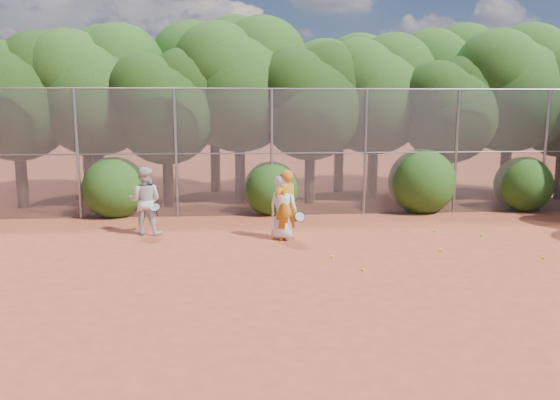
{
  "coord_description": "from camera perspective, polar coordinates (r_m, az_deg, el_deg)",
  "views": [
    {
      "loc": [
        -2.03,
        -11.2,
        3.48
      ],
      "look_at": [
        -1.0,
        2.5,
        1.1
      ],
      "focal_mm": 35.0,
      "sensor_mm": 36.0,
      "label": 1
    }
  ],
  "objects": [
    {
      "name": "bush_2",
      "position": [
        18.67,
        14.6,
        2.18
      ],
      "size": [
        2.2,
        2.2,
        2.2
      ],
      "primitive_type": "sphere",
      "color": "#1E4310",
      "rests_on": "ground"
    },
    {
      "name": "tree_9",
      "position": [
        22.84,
        -19.69,
        11.41
      ],
      "size": [
        4.83,
        4.2,
        6.62
      ],
      "color": "black",
      "rests_on": "ground"
    },
    {
      "name": "tree_3",
      "position": [
        20.07,
        -4.12,
        12.41
      ],
      "size": [
        4.89,
        4.26,
        6.7
      ],
      "color": "black",
      "rests_on": "ground"
    },
    {
      "name": "ball_1",
      "position": [
        15.72,
        20.25,
        -3.46
      ],
      "size": [
        0.07,
        0.07,
        0.07
      ],
      "primitive_type": "sphere",
      "color": "#AED426",
      "rests_on": "ground"
    },
    {
      "name": "ball_5",
      "position": [
        15.89,
        15.89,
        -3.09
      ],
      "size": [
        0.07,
        0.07,
        0.07
      ],
      "primitive_type": "sphere",
      "color": "#AED426",
      "rests_on": "ground"
    },
    {
      "name": "tree_2",
      "position": [
        19.19,
        -11.72,
        9.93
      ],
      "size": [
        3.99,
        3.47,
        5.47
      ],
      "color": "black",
      "rests_on": "ground"
    },
    {
      "name": "ground",
      "position": [
        11.91,
        5.75,
        -7.22
      ],
      "size": [
        80.0,
        80.0,
        0.0
      ],
      "primitive_type": "plane",
      "color": "#9F3E24",
      "rests_on": "ground"
    },
    {
      "name": "bush_0",
      "position": [
        18.12,
        -16.92,
        1.53
      ],
      "size": [
        2.0,
        2.0,
        2.0
      ],
      "primitive_type": "sphere",
      "color": "#1E4310",
      "rests_on": "ground"
    },
    {
      "name": "bush_3",
      "position": [
        20.09,
        24.08,
        1.73
      ],
      "size": [
        1.9,
        1.9,
        1.9
      ],
      "primitive_type": "sphere",
      "color": "#1E4310",
      "rests_on": "ground"
    },
    {
      "name": "tree_1",
      "position": [
        20.36,
        -18.62,
        11.25
      ],
      "size": [
        4.64,
        4.03,
        6.35
      ],
      "color": "black",
      "rests_on": "ground"
    },
    {
      "name": "tree_4",
      "position": [
        19.61,
        3.33,
        10.62
      ],
      "size": [
        4.19,
        3.64,
        5.73
      ],
      "color": "black",
      "rests_on": "ground"
    },
    {
      "name": "tree_11",
      "position": [
        22.24,
        6.43,
        11.52
      ],
      "size": [
        4.64,
        4.03,
        6.35
      ],
      "color": "black",
      "rests_on": "ground"
    },
    {
      "name": "ball_4",
      "position": [
        12.75,
        5.47,
        -5.9
      ],
      "size": [
        0.07,
        0.07,
        0.07
      ],
      "primitive_type": "sphere",
      "color": "#AED426",
      "rests_on": "ground"
    },
    {
      "name": "bush_1",
      "position": [
        17.72,
        -0.92,
        1.45
      ],
      "size": [
        1.8,
        1.8,
        1.8
      ],
      "primitive_type": "sphere",
      "color": "#1E4310",
      "rests_on": "ground"
    },
    {
      "name": "tree_6",
      "position": [
        20.68,
        17.45,
        9.35
      ],
      "size": [
        3.86,
        3.36,
        5.29
      ],
      "color": "black",
      "rests_on": "ground"
    },
    {
      "name": "tree_12",
      "position": [
        24.06,
        17.01,
        11.86
      ],
      "size": [
        5.02,
        4.37,
        6.88
      ],
      "color": "black",
      "rests_on": "ground"
    },
    {
      "name": "ball_2",
      "position": [
        11.85,
        8.64,
        -7.2
      ],
      "size": [
        0.07,
        0.07,
        0.07
      ],
      "primitive_type": "sphere",
      "color": "#AED426",
      "rests_on": "ground"
    },
    {
      "name": "tree_5",
      "position": [
        20.88,
        10.0,
        11.23
      ],
      "size": [
        4.51,
        3.92,
        6.17
      ],
      "color": "black",
      "rests_on": "ground"
    },
    {
      "name": "ball_0",
      "position": [
        13.81,
        16.44,
        -5.04
      ],
      "size": [
        0.07,
        0.07,
        0.07
      ],
      "primitive_type": "sphere",
      "color": "#AED426",
      "rests_on": "ground"
    },
    {
      "name": "tree_7",
      "position": [
        22.28,
        23.1,
        11.11
      ],
      "size": [
        4.77,
        4.14,
        6.53
      ],
      "color": "black",
      "rests_on": "ground"
    },
    {
      "name": "tree_0",
      "position": [
        20.63,
        -25.79,
        10.12
      ],
      "size": [
        4.38,
        3.81,
        6.0
      ],
      "color": "black",
      "rests_on": "ground"
    },
    {
      "name": "player_white",
      "position": [
        15.27,
        -13.91,
        -0.1
      ],
      "size": [
        1.0,
        0.86,
        1.85
      ],
      "rotation": [
        0.0,
        0.0,
        2.98
      ],
      "color": "silver",
      "rests_on": "ground"
    },
    {
      "name": "tree_10",
      "position": [
        22.3,
        -6.78,
        12.7
      ],
      "size": [
        5.15,
        4.48,
        7.06
      ],
      "color": "black",
      "rests_on": "ground"
    },
    {
      "name": "player_teen",
      "position": [
        14.29,
        0.35,
        -0.71
      ],
      "size": [
        1.0,
        0.94,
        1.75
      ],
      "rotation": [
        0.0,
        0.0,
        2.51
      ],
      "color": "white",
      "rests_on": "ground"
    },
    {
      "name": "ball_3",
      "position": [
        13.97,
        25.82,
        -5.46
      ],
      "size": [
        0.07,
        0.07,
        0.07
      ],
      "primitive_type": "sphere",
      "color": "#AED426",
      "rests_on": "ground"
    },
    {
      "name": "fence_back",
      "position": [
        17.37,
        2.04,
        5.1
      ],
      "size": [
        20.05,
        0.09,
        4.03
      ],
      "color": "gray",
      "rests_on": "ground"
    },
    {
      "name": "player_yellow",
      "position": [
        14.21,
        0.61,
        -0.54
      ],
      "size": [
        0.92,
        0.73,
        1.85
      ],
      "rotation": [
        0.0,
        0.0,
        3.68
      ],
      "color": "#C67517",
      "rests_on": "ground"
    }
  ]
}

